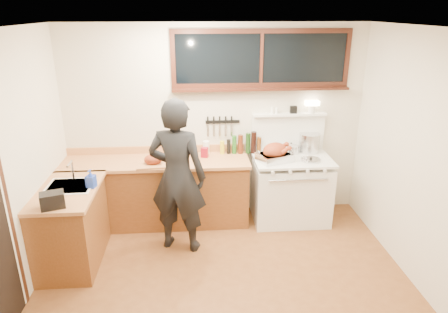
{
  "coord_description": "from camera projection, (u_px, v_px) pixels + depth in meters",
  "views": [
    {
      "loc": [
        -0.29,
        -3.45,
        2.75
      ],
      "look_at": [
        0.05,
        0.85,
        1.15
      ],
      "focal_mm": 32.0,
      "sensor_mm": 36.0,
      "label": 1
    }
  ],
  "objects": [
    {
      "name": "ground_plane",
      "position": [
        226.0,
        287.0,
        4.21
      ],
      "size": [
        4.0,
        3.5,
        0.02
      ],
      "primitive_type": "cube",
      "color": "brown"
    },
    {
      "name": "room_shell",
      "position": [
        226.0,
        138.0,
        3.63
      ],
      "size": [
        4.1,
        3.6,
        2.65
      ],
      "color": "beige",
      "rests_on": "ground"
    },
    {
      "name": "counter_back",
      "position": [
        157.0,
        191.0,
        5.34
      ],
      "size": [
        2.44,
        0.64,
        1.0
      ],
      "color": "brown",
      "rests_on": "ground"
    },
    {
      "name": "counter_left",
      "position": [
        71.0,
        225.0,
        4.51
      ],
      "size": [
        0.64,
        1.09,
        0.9
      ],
      "color": "brown",
      "rests_on": "ground"
    },
    {
      "name": "sink_unit",
      "position": [
        70.0,
        191.0,
        4.44
      ],
      "size": [
        0.5,
        0.45,
        0.37
      ],
      "color": "white",
      "rests_on": "counter_left"
    },
    {
      "name": "vintage_stove",
      "position": [
        290.0,
        187.0,
        5.43
      ],
      "size": [
        1.02,
        0.74,
        1.6
      ],
      "color": "white",
      "rests_on": "ground"
    },
    {
      "name": "back_window",
      "position": [
        261.0,
        65.0,
        5.13
      ],
      "size": [
        2.32,
        0.13,
        0.77
      ],
      "color": "black",
      "rests_on": "room_shell"
    },
    {
      "name": "knife_strip",
      "position": [
        221.0,
        123.0,
        5.37
      ],
      "size": [
        0.46,
        0.03,
        0.28
      ],
      "color": "black",
      "rests_on": "room_shell"
    },
    {
      "name": "man",
      "position": [
        178.0,
        177.0,
        4.61
      ],
      "size": [
        0.78,
        0.62,
        1.86
      ],
      "color": "black",
      "rests_on": "ground"
    },
    {
      "name": "soap_bottle",
      "position": [
        91.0,
        179.0,
        4.37
      ],
      "size": [
        0.11,
        0.11,
        0.21
      ],
      "color": "#213DA9",
      "rests_on": "counter_left"
    },
    {
      "name": "toaster",
      "position": [
        52.0,
        200.0,
        3.93
      ],
      "size": [
        0.27,
        0.22,
        0.16
      ],
      "color": "black",
      "rests_on": "counter_left"
    },
    {
      "name": "cutting_board",
      "position": [
        154.0,
        161.0,
        5.01
      ],
      "size": [
        0.44,
        0.34,
        0.14
      ],
      "color": "#C07F4C",
      "rests_on": "counter_back"
    },
    {
      "name": "roast_turkey",
      "position": [
        275.0,
        153.0,
        5.14
      ],
      "size": [
        0.5,
        0.44,
        0.24
      ],
      "color": "silver",
      "rests_on": "vintage_stove"
    },
    {
      "name": "stockpot",
      "position": [
        309.0,
        143.0,
        5.45
      ],
      "size": [
        0.3,
        0.3,
        0.26
      ],
      "color": "silver",
      "rests_on": "vintage_stove"
    },
    {
      "name": "saucepan",
      "position": [
        294.0,
        149.0,
        5.42
      ],
      "size": [
        0.16,
        0.28,
        0.11
      ],
      "color": "silver",
      "rests_on": "vintage_stove"
    },
    {
      "name": "pot_lid",
      "position": [
        311.0,
        160.0,
        5.17
      ],
      "size": [
        0.3,
        0.3,
        0.04
      ],
      "color": "silver",
      "rests_on": "vintage_stove"
    },
    {
      "name": "coffee_tin",
      "position": [
        205.0,
        152.0,
        5.27
      ],
      "size": [
        0.11,
        0.1,
        0.13
      ],
      "color": "maroon",
      "rests_on": "counter_back"
    },
    {
      "name": "pitcher",
      "position": [
        206.0,
        147.0,
        5.42
      ],
      "size": [
        0.09,
        0.09,
        0.17
      ],
      "color": "white",
      "rests_on": "counter_back"
    },
    {
      "name": "bottle_cluster",
      "position": [
        243.0,
        144.0,
        5.4
      ],
      "size": [
        0.56,
        0.07,
        0.3
      ],
      "color": "black",
      "rests_on": "counter_back"
    }
  ]
}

